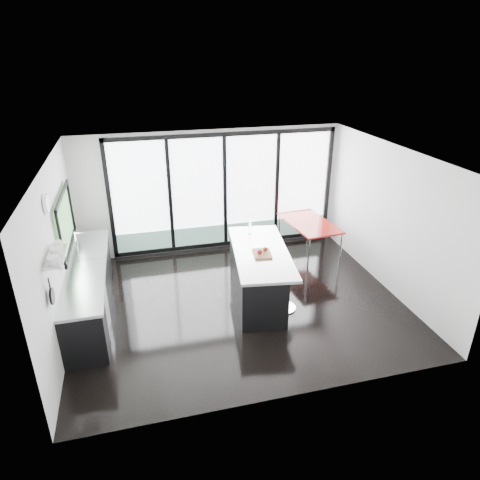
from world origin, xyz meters
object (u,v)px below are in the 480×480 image
object	(u,v)px
island	(256,273)
bar_stool_near	(285,292)
red_table	(308,239)
bar_stool_far	(272,277)

from	to	relation	value
island	bar_stool_near	bearing A→B (deg)	-56.43
bar_stool_near	red_table	world-z (taller)	red_table
bar_stool_near	bar_stool_far	distance (m)	0.63
bar_stool_far	red_table	size ratio (longest dim) A/B	0.40
island	red_table	distance (m)	2.14
island	bar_stool_near	distance (m)	0.69
island	red_table	world-z (taller)	island
island	bar_stool_near	xyz separation A→B (m)	(0.37, -0.56, -0.14)
island	red_table	size ratio (longest dim) A/B	1.61
red_table	island	bearing A→B (deg)	-140.34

